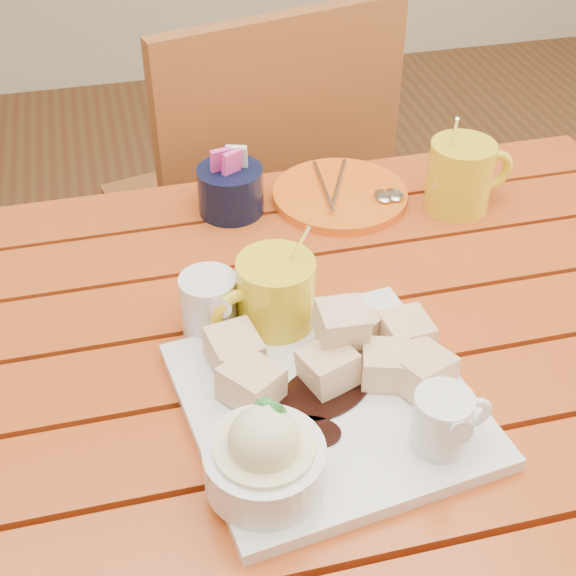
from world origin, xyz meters
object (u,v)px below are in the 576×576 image
object	(u,v)px
table	(274,415)
orange_saucer	(341,195)
dessert_plate	(321,407)
coffee_mug_right	(462,175)
chair_far	(256,208)
coffee_mug_left	(274,297)

from	to	relation	value
table	orange_saucer	world-z (taller)	orange_saucer
dessert_plate	coffee_mug_right	distance (m)	0.48
dessert_plate	chair_far	world-z (taller)	chair_far
table	coffee_mug_left	distance (m)	0.16
table	chair_far	distance (m)	0.65
table	coffee_mug_right	distance (m)	0.44
table	dessert_plate	distance (m)	0.19
coffee_mug_right	orange_saucer	bearing A→B (deg)	155.49
table	dessert_plate	size ratio (longest dim) A/B	3.65
table	orange_saucer	size ratio (longest dim) A/B	6.04
dessert_plate	coffee_mug_right	bearing A→B (deg)	49.50
coffee_mug_right	dessert_plate	bearing A→B (deg)	-134.65
coffee_mug_right	orange_saucer	distance (m)	0.18
coffee_mug_right	coffee_mug_left	bearing A→B (deg)	-151.83
coffee_mug_right	chair_far	bearing A→B (deg)	114.82
dessert_plate	chair_far	size ratio (longest dim) A/B	0.35
coffee_mug_left	coffee_mug_right	size ratio (longest dim) A/B	0.99
coffee_mug_right	orange_saucer	size ratio (longest dim) A/B	0.77
coffee_mug_left	coffee_mug_right	xyz separation A→B (m)	(0.32, 0.20, 0.00)
table	coffee_mug_left	world-z (taller)	coffee_mug_left
dessert_plate	coffee_mug_left	bearing A→B (deg)	94.26
dessert_plate	chair_far	distance (m)	0.81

